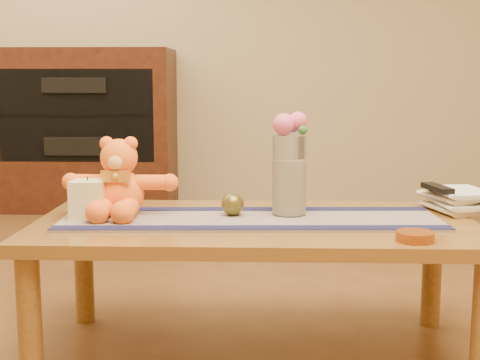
{
  "coord_description": "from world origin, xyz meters",
  "views": [
    {
      "loc": [
        0.02,
        -2.09,
        0.9
      ],
      "look_at": [
        -0.05,
        0.0,
        0.58
      ],
      "focal_mm": 50.02,
      "sensor_mm": 36.0,
      "label": 1
    }
  ],
  "objects_px": {
    "glass_vase": "(289,175)",
    "book_bottom": "(435,209)",
    "teddy_bear": "(120,178)",
    "pillar_candle": "(88,199)",
    "tv_remote": "(437,188)",
    "bronze_ball": "(233,204)",
    "amber_dish": "(415,236)"
  },
  "relations": [
    {
      "from": "bronze_ball",
      "to": "tv_remote",
      "type": "bearing_deg",
      "value": 8.63
    },
    {
      "from": "pillar_candle",
      "to": "book_bottom",
      "type": "distance_m",
      "value": 1.15
    },
    {
      "from": "pillar_candle",
      "to": "teddy_bear",
      "type": "bearing_deg",
      "value": 36.22
    },
    {
      "from": "book_bottom",
      "to": "tv_remote",
      "type": "xyz_separation_m",
      "value": [
        0.0,
        -0.01,
        0.07
      ]
    },
    {
      "from": "teddy_bear",
      "to": "glass_vase",
      "type": "height_order",
      "value": "glass_vase"
    },
    {
      "from": "glass_vase",
      "to": "bronze_ball",
      "type": "height_order",
      "value": "glass_vase"
    },
    {
      "from": "pillar_candle",
      "to": "tv_remote",
      "type": "height_order",
      "value": "pillar_candle"
    },
    {
      "from": "book_bottom",
      "to": "amber_dish",
      "type": "height_order",
      "value": "amber_dish"
    },
    {
      "from": "glass_vase",
      "to": "amber_dish",
      "type": "bearing_deg",
      "value": -43.77
    },
    {
      "from": "amber_dish",
      "to": "bronze_ball",
      "type": "bearing_deg",
      "value": 149.92
    },
    {
      "from": "glass_vase",
      "to": "amber_dish",
      "type": "height_order",
      "value": "glass_vase"
    },
    {
      "from": "bronze_ball",
      "to": "book_bottom",
      "type": "bearing_deg",
      "value": 9.46
    },
    {
      "from": "glass_vase",
      "to": "book_bottom",
      "type": "relative_size",
      "value": 1.17
    },
    {
      "from": "book_bottom",
      "to": "tv_remote",
      "type": "bearing_deg",
      "value": -93.0
    },
    {
      "from": "book_bottom",
      "to": "amber_dish",
      "type": "distance_m",
      "value": 0.44
    },
    {
      "from": "tv_remote",
      "to": "amber_dish",
      "type": "distance_m",
      "value": 0.44
    },
    {
      "from": "teddy_bear",
      "to": "bronze_ball",
      "type": "bearing_deg",
      "value": -0.83
    },
    {
      "from": "glass_vase",
      "to": "tv_remote",
      "type": "height_order",
      "value": "glass_vase"
    },
    {
      "from": "pillar_candle",
      "to": "book_bottom",
      "type": "height_order",
      "value": "pillar_candle"
    },
    {
      "from": "tv_remote",
      "to": "pillar_candle",
      "type": "bearing_deg",
      "value": 175.56
    },
    {
      "from": "pillar_candle",
      "to": "amber_dish",
      "type": "bearing_deg",
      "value": -14.32
    },
    {
      "from": "bronze_ball",
      "to": "amber_dish",
      "type": "distance_m",
      "value": 0.6
    },
    {
      "from": "bronze_ball",
      "to": "pillar_candle",
      "type": "bearing_deg",
      "value": -173.58
    },
    {
      "from": "teddy_bear",
      "to": "bronze_ball",
      "type": "height_order",
      "value": "teddy_bear"
    },
    {
      "from": "pillar_candle",
      "to": "glass_vase",
      "type": "distance_m",
      "value": 0.65
    },
    {
      "from": "teddy_bear",
      "to": "pillar_candle",
      "type": "relative_size",
      "value": 2.93
    },
    {
      "from": "bronze_ball",
      "to": "tv_remote",
      "type": "distance_m",
      "value": 0.69
    },
    {
      "from": "pillar_candle",
      "to": "tv_remote",
      "type": "relative_size",
      "value": 0.75
    },
    {
      "from": "teddy_bear",
      "to": "amber_dish",
      "type": "relative_size",
      "value": 3.33
    },
    {
      "from": "teddy_bear",
      "to": "book_bottom",
      "type": "bearing_deg",
      "value": 6.78
    },
    {
      "from": "tv_remote",
      "to": "book_bottom",
      "type": "bearing_deg",
      "value": 90.0
    },
    {
      "from": "teddy_bear",
      "to": "pillar_candle",
      "type": "distance_m",
      "value": 0.13
    }
  ]
}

